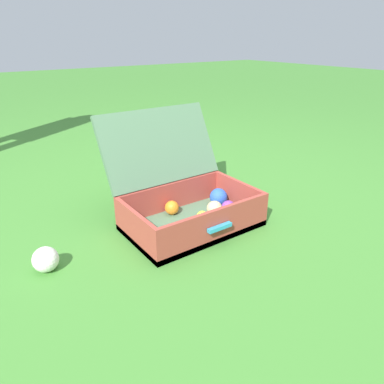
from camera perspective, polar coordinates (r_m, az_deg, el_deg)
The scene contains 3 objects.
ground_plane at distance 1.62m, azimuth -2.09°, elevation -4.97°, with size 16.00×16.00×0.00m, color #3D7A2D.
open_suitcase at distance 1.59m, azimuth -0.94°, elevation -1.12°, with size 0.55×0.54×0.46m.
stray_ball_on_grass at distance 1.39m, azimuth -22.01°, elevation -9.78°, with size 0.09×0.09×0.09m, color white.
Camera 1 is at (-0.77, -1.19, 0.77)m, focal length 33.97 mm.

